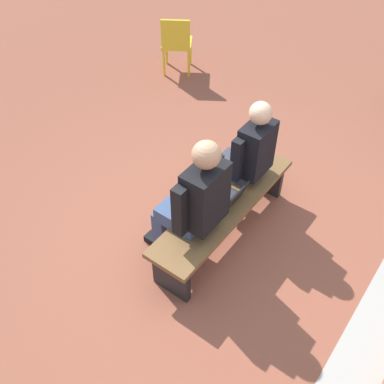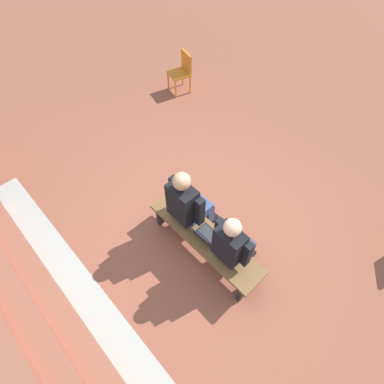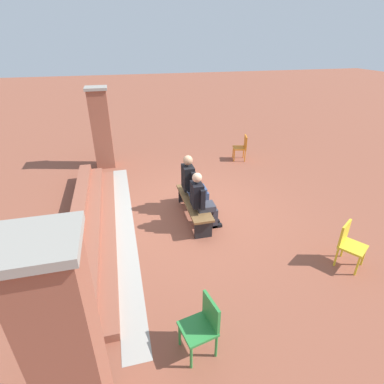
# 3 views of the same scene
# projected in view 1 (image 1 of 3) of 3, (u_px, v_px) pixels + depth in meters

# --- Properties ---
(ground_plane) EXTENTS (60.00, 60.00, 0.00)m
(ground_plane) POSITION_uv_depth(u_px,v_px,m) (211.00, 248.00, 4.30)
(ground_plane) COLOR brown
(concrete_strip) EXTENTS (6.49, 0.40, 0.01)m
(concrete_strip) POSITION_uv_depth(u_px,v_px,m) (380.00, 321.00, 3.75)
(concrete_strip) COLOR #A8A399
(concrete_strip) RESTS_ON ground
(bench) EXTENTS (1.80, 0.44, 0.45)m
(bench) POSITION_uv_depth(u_px,v_px,m) (224.00, 210.00, 4.18)
(bench) COLOR brown
(bench) RESTS_ON ground
(person_student) EXTENTS (0.53, 0.67, 1.32)m
(person_student) POSITION_uv_depth(u_px,v_px,m) (245.00, 155.00, 4.20)
(person_student) COLOR #383842
(person_student) RESTS_ON ground
(person_adult) EXTENTS (0.58, 0.73, 1.40)m
(person_adult) POSITION_uv_depth(u_px,v_px,m) (194.00, 201.00, 3.72)
(person_adult) COLOR #384C75
(person_adult) RESTS_ON ground
(laptop) EXTENTS (0.32, 0.29, 0.21)m
(laptop) POSITION_uv_depth(u_px,v_px,m) (228.00, 198.00, 4.09)
(laptop) COLOR black
(laptop) RESTS_ON bench
(plastic_chair_mid_courtyard) EXTENTS (0.58, 0.58, 0.84)m
(plastic_chair_mid_courtyard) POSITION_uv_depth(u_px,v_px,m) (176.00, 41.00, 6.36)
(plastic_chair_mid_courtyard) COLOR gold
(plastic_chair_mid_courtyard) RESTS_ON ground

